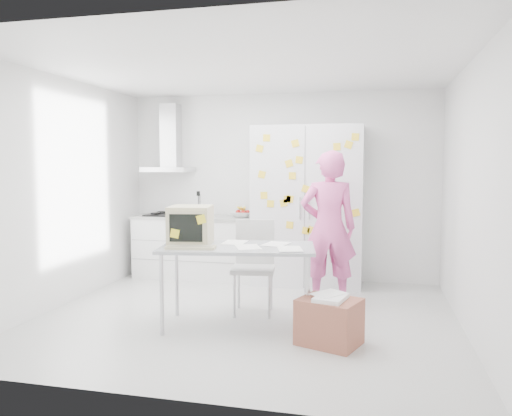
% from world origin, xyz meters
% --- Properties ---
extents(floor, '(4.50, 4.00, 0.02)m').
position_xyz_m(floor, '(0.00, 0.00, -0.01)').
color(floor, silver).
rests_on(floor, ground).
extents(walls, '(4.52, 4.01, 2.70)m').
position_xyz_m(walls, '(0.00, 0.72, 1.35)').
color(walls, white).
rests_on(walls, ground).
extents(ceiling, '(4.50, 4.00, 0.02)m').
position_xyz_m(ceiling, '(0.00, 0.00, 2.70)').
color(ceiling, white).
rests_on(ceiling, walls).
extents(counter_run, '(1.84, 0.63, 1.28)m').
position_xyz_m(counter_run, '(-1.20, 1.70, 0.47)').
color(counter_run, white).
rests_on(counter_run, ground).
extents(range_hood, '(0.70, 0.48, 1.01)m').
position_xyz_m(range_hood, '(-1.65, 1.84, 1.96)').
color(range_hood, silver).
rests_on(range_hood, walls).
extents(tall_cabinet, '(1.50, 0.68, 2.20)m').
position_xyz_m(tall_cabinet, '(0.45, 1.67, 1.10)').
color(tall_cabinet, silver).
rests_on(tall_cabinet, ground).
extents(person, '(0.75, 0.57, 1.84)m').
position_xyz_m(person, '(0.82, 0.75, 0.92)').
color(person, pink).
rests_on(person, ground).
extents(desk, '(1.67, 1.02, 1.24)m').
position_xyz_m(desk, '(-0.33, -0.33, 0.94)').
color(desk, '#A9ADB4').
rests_on(desk, ground).
extents(chair, '(0.53, 0.53, 1.04)m').
position_xyz_m(chair, '(0.03, 0.24, 0.59)').
color(chair, silver).
rests_on(chair, ground).
extents(cardboard_box, '(0.65, 0.59, 0.47)m').
position_xyz_m(cardboard_box, '(0.95, -0.63, 0.22)').
color(cardboard_box, '#A25C46').
rests_on(cardboard_box, ground).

